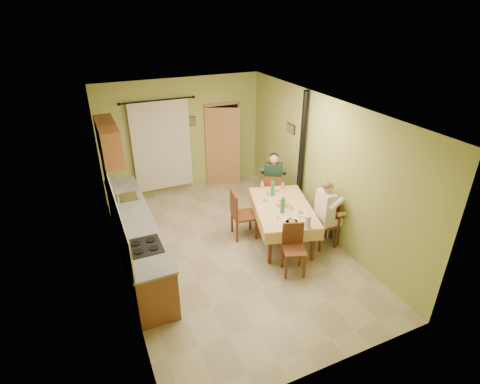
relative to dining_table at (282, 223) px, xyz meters
name	(u,v)px	position (x,y,z in m)	size (l,w,h in m)	color
floor	(231,248)	(-1.08, 0.11, -0.38)	(4.00, 6.00, 0.01)	tan
room_shell	(229,163)	(-1.08, 0.11, 1.44)	(4.04, 6.04, 2.82)	#A8B15B
kitchen_run	(136,237)	(-2.79, 0.51, 0.10)	(0.64, 3.64, 1.56)	brown
upper_cabinets	(108,141)	(-2.90, 1.81, 1.57)	(0.35, 1.40, 0.70)	brown
curtain	(162,146)	(-1.63, 3.01, 0.88)	(1.70, 0.07, 2.22)	black
doorway	(223,145)	(-0.05, 3.00, 0.67)	(0.96, 0.39, 2.15)	black
dining_table	(282,223)	(0.00, 0.00, 0.00)	(1.55, 2.04, 0.76)	#EEBA7B
tableware	(285,206)	(-0.01, -0.10, 0.45)	(0.68, 1.61, 0.33)	white
chair_far	(272,201)	(0.35, 1.05, -0.09)	(0.54, 0.54, 0.95)	brown
chair_near	(293,259)	(-0.34, -1.00, -0.09)	(0.48, 0.48, 0.93)	brown
chair_right	(324,232)	(0.67, -0.52, -0.09)	(0.44, 0.44, 0.97)	brown
chair_left	(243,223)	(-0.67, 0.43, -0.09)	(0.52, 0.52, 1.02)	brown
man_far	(273,177)	(0.36, 1.07, 0.50)	(0.65, 0.63, 1.39)	#192D23
man_right	(327,206)	(0.65, -0.52, 0.50)	(0.48, 0.60, 1.39)	white
stove_flue	(300,173)	(0.82, 0.71, 0.64)	(0.24, 0.24, 2.80)	black
picture_back	(192,121)	(-0.83, 3.08, 1.37)	(0.19, 0.03, 0.23)	black
picture_right	(291,129)	(0.89, 1.31, 1.47)	(0.03, 0.31, 0.21)	brown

